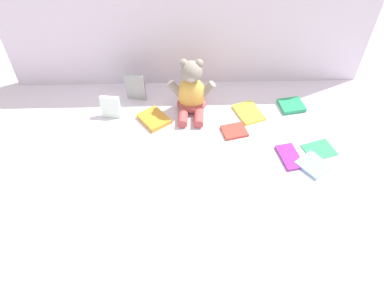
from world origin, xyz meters
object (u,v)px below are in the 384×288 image
book_case_6 (135,87)px  book_case_7 (319,150)px  teddy_bear (191,93)px  book_case_0 (313,165)px  book_case_2 (291,106)px  book_case_3 (110,107)px  book_case_8 (290,157)px  book_case_4 (154,119)px  book_case_1 (249,113)px  book_case_5 (234,131)px

book_case_6 → book_case_7: 0.82m
teddy_bear → book_case_0: size_ratio=2.37×
teddy_bear → book_case_7: (0.50, -0.26, -0.09)m
book_case_6 → book_case_7: book_case_6 is taller
book_case_2 → book_case_3: book_case_3 is taller
book_case_7 → book_case_8: (-0.13, -0.04, 0.00)m
book_case_2 → book_case_3: (-0.79, -0.03, 0.04)m
book_case_0 → book_case_3: 0.85m
book_case_0 → book_case_4: 0.67m
teddy_bear → book_case_3: teddy_bear is taller
teddy_bear → book_case_6: bearing=165.9°
book_case_4 → book_case_1: bearing=-31.2°
book_case_0 → book_case_8: (-0.08, 0.04, -0.00)m
book_case_2 → book_case_7: (0.05, -0.26, -0.01)m
book_case_5 → teddy_bear: bearing=35.8°
book_case_3 → book_case_8: size_ratio=0.76×
book_case_8 → book_case_3: bearing=-31.8°
book_case_0 → book_case_6: (-0.69, 0.42, 0.06)m
book_case_2 → book_case_5: bearing=-70.2°
teddy_bear → book_case_7: teddy_bear is taller
teddy_bear → book_case_8: teddy_bear is taller
book_case_2 → book_case_5: (-0.27, -0.15, -0.00)m
book_case_1 → book_case_2: book_case_2 is taller
book_case_1 → book_case_3: book_case_3 is taller
teddy_bear → book_case_3: size_ratio=2.52×
book_case_5 → book_case_2: bearing=-74.1°
teddy_bear → book_case_8: bearing=-35.3°
book_case_3 → book_case_6: (0.10, 0.11, 0.02)m
book_case_6 → book_case_4: bearing=-48.7°
book_case_3 → teddy_bear: bearing=12.7°
book_case_3 → book_case_7: book_case_3 is taller
book_case_0 → book_case_8: book_case_0 is taller
book_case_3 → book_case_8: (0.71, -0.26, -0.04)m
book_case_1 → book_case_7: 0.34m
teddy_bear → book_case_0: teddy_bear is taller
book_case_2 → book_case_7: 0.27m
book_case_2 → book_case_3: bearing=-97.0°
book_case_2 → teddy_bear: bearing=-99.1°
book_case_4 → book_case_5: 0.34m
book_case_2 → book_case_6: size_ratio=0.76×
book_case_2 → book_case_4: (-0.60, -0.07, 0.00)m
book_case_1 → book_case_8: 0.29m
book_case_2 → book_case_5: size_ratio=1.06×
book_case_0 → book_case_8: bearing=113.9°
book_case_1 → book_case_8: (0.12, -0.26, -0.00)m
book_case_1 → book_case_0: bearing=-76.1°
book_case_0 → book_case_1: same height
book_case_4 → book_case_5: bearing=-49.3°
book_case_5 → book_case_6: size_ratio=0.72×
book_case_6 → book_case_7: (0.74, -0.34, -0.06)m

